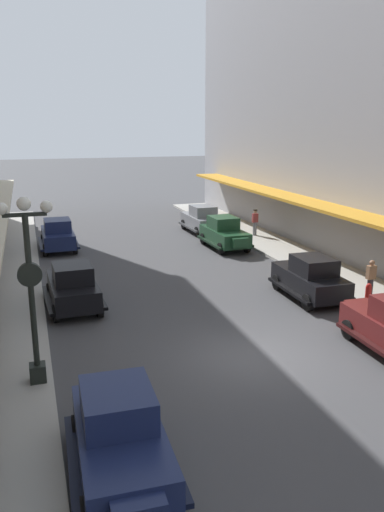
{
  "coord_description": "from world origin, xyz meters",
  "views": [
    {
      "loc": [
        -6.28,
        -13.35,
        7.09
      ],
      "look_at": [
        0.0,
        6.0,
        1.8
      ],
      "focal_mm": 35.6,
      "sensor_mm": 36.0,
      "label": 1
    }
  ],
  "objects": [
    {
      "name": "parked_car_7",
      "position": [
        4.54,
        13.8,
        0.94
      ],
      "size": [
        2.25,
        4.3,
        1.84
      ],
      "color": "#193D23",
      "rests_on": "ground"
    },
    {
      "name": "parked_car_6",
      "position": [
        -4.88,
        6.23,
        0.94
      ],
      "size": [
        2.25,
        4.3,
        1.84
      ],
      "color": "black",
      "rests_on": "ground"
    },
    {
      "name": "fire_hydrant",
      "position": [
        6.35,
        2.75,
        0.56
      ],
      "size": [
        0.24,
        0.24,
        0.82
      ],
      "color": "#B21E19",
      "rests_on": "sidewalk_right"
    },
    {
      "name": "parked_car_0",
      "position": [
        4.75,
        18.5,
        0.94
      ],
      "size": [
        2.25,
        4.3,
        1.84
      ],
      "color": "slate",
      "rests_on": "ground"
    },
    {
      "name": "parked_car_3",
      "position": [
        -4.81,
        16.36,
        0.94
      ],
      "size": [
        2.17,
        4.27,
        1.84
      ],
      "color": "#19234C",
      "rests_on": "ground"
    },
    {
      "name": "ground_plane",
      "position": [
        0.0,
        0.0,
        0.0
      ],
      "size": [
        200.0,
        200.0,
        0.0
      ],
      "primitive_type": "plane",
      "color": "#424244"
    },
    {
      "name": "pedestrian_2",
      "position": [
        7.46,
        15.89,
        1.01
      ],
      "size": [
        0.36,
        0.28,
        1.67
      ],
      "color": "slate",
      "rests_on": "sidewalk_right"
    },
    {
      "name": "lamp_post_with_clock",
      "position": [
        -6.4,
        0.17,
        2.99
      ],
      "size": [
        1.42,
        0.44,
        5.16
      ],
      "color": "black",
      "rests_on": "sidewalk_left"
    },
    {
      "name": "pedestrian_0",
      "position": [
        6.72,
        3.16,
        0.99
      ],
      "size": [
        0.36,
        0.24,
        1.64
      ],
      "color": "#2D2D33",
      "rests_on": "sidewalk_right"
    },
    {
      "name": "parked_car_1",
      "position": [
        4.65,
        4.36,
        0.94
      ],
      "size": [
        2.23,
        4.29,
        1.84
      ],
      "color": "black",
      "rests_on": "ground"
    },
    {
      "name": "parked_car_5",
      "position": [
        -4.87,
        -4.2,
        0.94
      ],
      "size": [
        2.25,
        4.3,
        1.84
      ],
      "color": "#19234C",
      "rests_on": "ground"
    }
  ]
}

